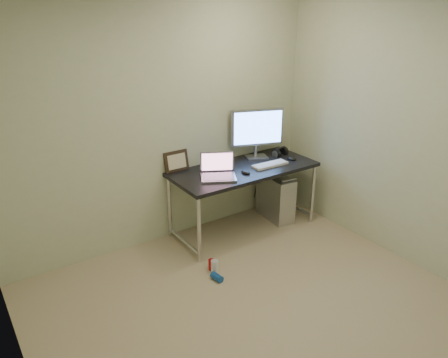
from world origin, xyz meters
TOP-DOWN VIEW (x-y plane):
  - floor at (0.00, 0.00)m, footprint 3.50×3.50m
  - wall_back at (0.00, 1.75)m, footprint 3.50×0.02m
  - wall_left at (-1.75, 0.00)m, footprint 0.02×3.50m
  - wall_right at (1.75, 0.00)m, footprint 0.02×3.50m
  - desk at (0.76, 1.40)m, footprint 1.62×0.71m
  - tower_computer at (1.25, 1.41)m, footprint 0.28×0.54m
  - cable_a at (1.20, 1.70)m, footprint 0.01×0.16m
  - cable_b at (1.29, 1.68)m, footprint 0.02×0.11m
  - can_red at (0.01, 0.90)m, footprint 0.07×0.07m
  - can_white at (0.01, 0.84)m, footprint 0.09×0.09m
  - can_blue at (-0.04, 0.72)m, footprint 0.08×0.13m
  - laptop at (0.38, 1.34)m, footprint 0.45×0.43m
  - monitor at (1.07, 1.58)m, footprint 0.59×0.26m
  - keyboard at (1.03, 1.28)m, footprint 0.42×0.15m
  - mouse_right at (1.37, 1.30)m, footprint 0.09×0.13m
  - mouse_left at (0.67, 1.25)m, footprint 0.09×0.12m
  - headphones at (1.36, 1.50)m, footprint 0.19×0.11m
  - picture_frame at (0.11, 1.72)m, footprint 0.28×0.08m
  - webcam at (0.39, 1.63)m, footprint 0.04×0.03m

SIDE VIEW (x-z plane):
  - floor at x=0.00m, z-range 0.00..0.00m
  - can_blue at x=-0.04m, z-range 0.00..0.07m
  - can_red at x=0.01m, z-range 0.00..0.11m
  - can_white at x=0.01m, z-range 0.00..0.13m
  - tower_computer at x=1.25m, z-range -0.02..0.56m
  - cable_b at x=1.29m, z-range 0.02..0.74m
  - cable_a at x=1.20m, z-range 0.06..0.74m
  - desk at x=0.76m, z-range 0.30..1.05m
  - keyboard at x=1.03m, z-range 0.75..0.78m
  - mouse_left at x=0.67m, z-range 0.75..0.79m
  - mouse_right at x=1.37m, z-range 0.75..0.79m
  - headphones at x=1.36m, z-range 0.72..0.84m
  - laptop at x=0.38m, z-range 0.68..0.93m
  - webcam at x=0.39m, z-range 0.78..0.90m
  - picture_frame at x=0.11m, z-range 0.75..0.97m
  - monitor at x=1.07m, z-range 0.80..1.37m
  - wall_back at x=0.00m, z-range 0.00..2.50m
  - wall_left at x=-1.75m, z-range 0.00..2.50m
  - wall_right at x=1.75m, z-range 0.00..2.50m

